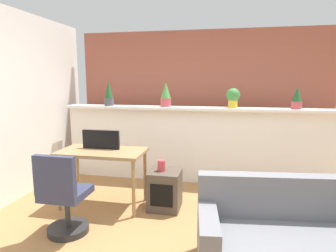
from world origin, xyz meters
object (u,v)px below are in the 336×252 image
Objects in this scene: potted_plant_0 at (109,94)px; office_chair at (64,201)px; vase_on_shelf at (161,166)px; potted_plant_1 at (166,95)px; side_cube_shelf at (165,190)px; desk at (102,157)px; couch at (291,244)px; potted_plant_2 at (233,97)px; tv_monitor at (101,139)px; potted_plant_3 at (297,98)px.

potted_plant_0 reaches higher than office_chair.
vase_on_shelf is (0.87, 0.86, 0.18)m from office_chair.
potted_plant_0 reaches higher than potted_plant_1.
side_cube_shelf is (1.17, -1.04, -1.17)m from potted_plant_0.
desk reaches higher than vase_on_shelf.
potted_plant_0 reaches higher than couch.
potted_plant_2 is 0.60× the size of side_cube_shelf.
potted_plant_3 is at bearing 22.09° from tv_monitor.
potted_plant_3 is at bearing -2.26° from potted_plant_2.
couch is at bearing -40.07° from potted_plant_0.
potted_plant_3 is 2.43m from couch.
potted_plant_0 is at bearing 97.82° from office_chair.
potted_plant_3 is at bearing 0.58° from potted_plant_0.
potted_plant_0 is 2.01m from potted_plant_2.
tv_monitor is at bearing -73.33° from potted_plant_0.
desk is (-1.65, -1.18, -0.73)m from potted_plant_2.
side_cube_shelf is 0.31× the size of couch.
potted_plant_0 is 1.27× the size of potted_plant_3.
tv_monitor is at bearing -121.06° from potted_plant_1.
couch is (0.48, -2.16, -1.11)m from potted_plant_2.
potted_plant_0 is 1.21m from tv_monitor.
tv_monitor reaches higher than vase_on_shelf.
vase_on_shelf is (-0.88, -1.10, -0.82)m from potted_plant_2.
tv_monitor is (-0.65, -1.07, -0.54)m from potted_plant_1.
potted_plant_0 is at bearing -178.12° from potted_plant_2.
office_chair is at bearing -96.97° from desk.
desk is at bearing -117.46° from potted_plant_1.
couch reaches higher than vase_on_shelf.
couch is (2.18, -1.06, -0.59)m from tv_monitor.
potted_plant_0 is 1.95m from side_cube_shelf.
potted_plant_1 is at bearing 125.68° from couch.
tv_monitor reaches higher than office_chair.
vase_on_shelf is at bearing -0.39° from tv_monitor.
potted_plant_2 is 2.47m from couch.
potted_plant_0 is 2.92m from potted_plant_3.
vase_on_shelf is 1.74m from couch.
potted_plant_1 is at bearing 70.25° from office_chair.
couch is at bearing -25.95° from tv_monitor.
desk reaches higher than side_cube_shelf.
potted_plant_0 is 0.46× the size of office_chair.
desk is (-2.57, -1.14, -0.72)m from potted_plant_3.
potted_plant_0 is 1.39m from desk.
vase_on_shelf is (-0.04, 0.00, 0.32)m from side_cube_shelf.
potted_plant_2 reaches higher than side_cube_shelf.
tv_monitor is at bearing 179.35° from side_cube_shelf.
tv_monitor is at bearing 120.47° from desk.
potted_plant_1 is 1.60m from side_cube_shelf.
office_chair is at bearing -135.31° from vase_on_shelf.
potted_plant_3 is (1.97, -0.01, -0.03)m from potted_plant_1.
couch is at bearing -38.57° from side_cube_shelf.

